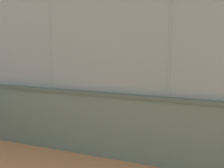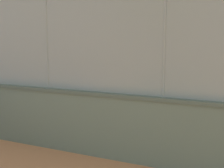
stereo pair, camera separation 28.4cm
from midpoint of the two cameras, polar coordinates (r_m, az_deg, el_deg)
ground_plane at (r=16.89m, az=6.12°, el=-1.12°), size 260.00×260.00×0.00m
perimeter_wall at (r=9.01m, az=-18.58°, el=-4.88°), size 33.88×0.68×1.57m
fence_panel_on_wall at (r=8.78m, az=-19.18°, el=7.52°), size 33.27×0.35×2.32m
player_foreground_swinging at (r=12.74m, az=18.11°, el=-0.74°), size 0.84×0.97×1.46m
player_baseline_waiting at (r=15.18m, az=-17.44°, el=0.95°), size 0.71×1.04×1.57m
courtside_bench at (r=10.98m, az=-14.34°, el=-4.10°), size 1.60×0.39×0.87m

